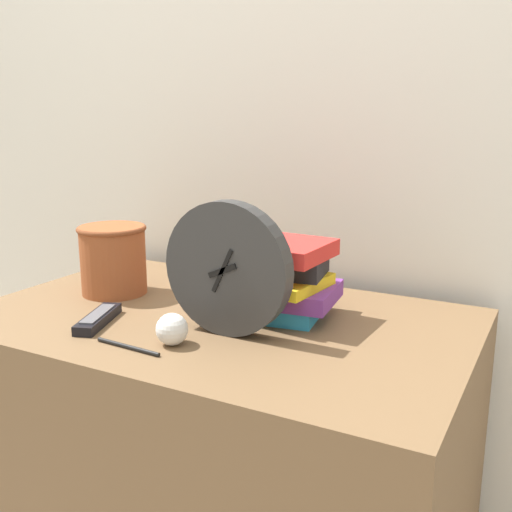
{
  "coord_description": "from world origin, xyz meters",
  "views": [
    {
      "loc": [
        0.65,
        -0.71,
        1.18
      ],
      "look_at": [
        0.1,
        0.32,
        0.9
      ],
      "focal_mm": 42.0,
      "sensor_mm": 36.0,
      "label": 1
    }
  ],
  "objects_px": {
    "desk_clock": "(227,269)",
    "tv_remote": "(98,319)",
    "pen": "(128,347)",
    "basket": "(113,257)",
    "book_stack": "(280,278)",
    "crumpled_paper_ball": "(172,329)"
  },
  "relations": [
    {
      "from": "tv_remote",
      "to": "pen",
      "type": "xyz_separation_m",
      "value": [
        0.14,
        -0.08,
        -0.01
      ]
    },
    {
      "from": "desk_clock",
      "to": "tv_remote",
      "type": "distance_m",
      "value": 0.3
    },
    {
      "from": "book_stack",
      "to": "tv_remote",
      "type": "height_order",
      "value": "book_stack"
    },
    {
      "from": "book_stack",
      "to": "tv_remote",
      "type": "distance_m",
      "value": 0.39
    },
    {
      "from": "tv_remote",
      "to": "pen",
      "type": "distance_m",
      "value": 0.16
    },
    {
      "from": "pen",
      "to": "tv_remote",
      "type": "bearing_deg",
      "value": 151.34
    },
    {
      "from": "basket",
      "to": "crumpled_paper_ball",
      "type": "bearing_deg",
      "value": -33.11
    },
    {
      "from": "basket",
      "to": "tv_remote",
      "type": "relative_size",
      "value": 1.0
    },
    {
      "from": "desk_clock",
      "to": "crumpled_paper_ball",
      "type": "bearing_deg",
      "value": -122.58
    },
    {
      "from": "desk_clock",
      "to": "tv_remote",
      "type": "relative_size",
      "value": 1.6
    },
    {
      "from": "tv_remote",
      "to": "crumpled_paper_ball",
      "type": "relative_size",
      "value": 2.71
    },
    {
      "from": "book_stack",
      "to": "pen",
      "type": "bearing_deg",
      "value": -119.6
    },
    {
      "from": "book_stack",
      "to": "basket",
      "type": "bearing_deg",
      "value": -175.76
    },
    {
      "from": "basket",
      "to": "pen",
      "type": "xyz_separation_m",
      "value": [
        0.26,
        -0.27,
        -0.08
      ]
    },
    {
      "from": "pen",
      "to": "basket",
      "type": "bearing_deg",
      "value": 134.52
    },
    {
      "from": "desk_clock",
      "to": "pen",
      "type": "distance_m",
      "value": 0.24
    },
    {
      "from": "basket",
      "to": "pen",
      "type": "distance_m",
      "value": 0.38
    },
    {
      "from": "desk_clock",
      "to": "book_stack",
      "type": "relative_size",
      "value": 1.15
    },
    {
      "from": "tv_remote",
      "to": "desk_clock",
      "type": "bearing_deg",
      "value": 15.91
    },
    {
      "from": "desk_clock",
      "to": "pen",
      "type": "height_order",
      "value": "desk_clock"
    },
    {
      "from": "desk_clock",
      "to": "book_stack",
      "type": "bearing_deg",
      "value": 72.17
    },
    {
      "from": "basket",
      "to": "pen",
      "type": "relative_size",
      "value": 1.11
    }
  ]
}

